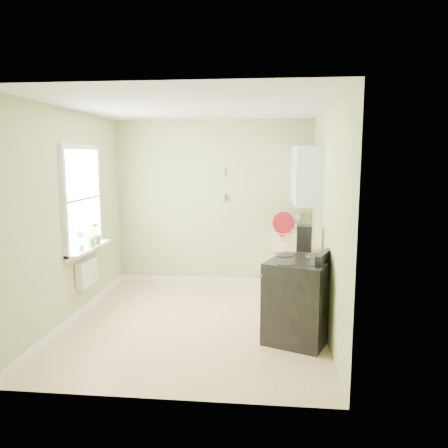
# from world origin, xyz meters

# --- Properties ---
(floor) EXTENTS (3.20, 3.60, 0.02)m
(floor) POSITION_xyz_m (0.00, 0.00, -0.01)
(floor) COLOR tan
(floor) RESTS_ON ground
(ceiling) EXTENTS (3.20, 3.60, 0.02)m
(ceiling) POSITION_xyz_m (0.00, 0.00, 2.71)
(ceiling) COLOR white
(ceiling) RESTS_ON wall_back
(wall_back) EXTENTS (3.20, 0.02, 2.70)m
(wall_back) POSITION_xyz_m (0.00, 1.81, 1.35)
(wall_back) COLOR #B3BC80
(wall_back) RESTS_ON floor
(wall_left) EXTENTS (0.02, 3.60, 2.70)m
(wall_left) POSITION_xyz_m (-1.61, 0.00, 1.35)
(wall_left) COLOR #B3BC80
(wall_left) RESTS_ON floor
(wall_right) EXTENTS (0.02, 3.60, 2.70)m
(wall_right) POSITION_xyz_m (1.61, 0.00, 1.35)
(wall_right) COLOR #B3BC80
(wall_right) RESTS_ON floor
(base_cabinets) EXTENTS (0.60, 1.60, 0.87)m
(base_cabinets) POSITION_xyz_m (1.30, 1.00, 0.43)
(base_cabinets) COLOR white
(base_cabinets) RESTS_ON floor
(countertop) EXTENTS (0.64, 1.60, 0.04)m
(countertop) POSITION_xyz_m (1.29, 1.00, 0.89)
(countertop) COLOR beige
(countertop) RESTS_ON base_cabinets
(upper_cabinets) EXTENTS (0.35, 1.40, 0.80)m
(upper_cabinets) POSITION_xyz_m (1.43, 1.10, 1.85)
(upper_cabinets) COLOR white
(upper_cabinets) RESTS_ON wall_right
(window) EXTENTS (0.06, 1.14, 1.44)m
(window) POSITION_xyz_m (-1.58, 0.30, 1.55)
(window) COLOR white
(window) RESTS_ON wall_left
(window_sill) EXTENTS (0.18, 1.14, 0.04)m
(window_sill) POSITION_xyz_m (-1.51, 0.30, 0.88)
(window_sill) COLOR white
(window_sill) RESTS_ON wall_left
(radiator) EXTENTS (0.12, 0.50, 0.35)m
(radiator) POSITION_xyz_m (-1.54, 0.25, 0.55)
(radiator) COLOR white
(radiator) RESTS_ON wall_left
(wall_utensils) EXTENTS (0.02, 0.14, 0.58)m
(wall_utensils) POSITION_xyz_m (0.20, 1.78, 1.56)
(wall_utensils) COLOR beige
(wall_utensils) RESTS_ON wall_back
(stove) EXTENTS (0.94, 0.96, 1.07)m
(stove) POSITION_xyz_m (1.28, -0.36, 0.48)
(stove) COLOR black
(stove) RESTS_ON floor
(stand_mixer) EXTENTS (0.23, 0.32, 0.36)m
(stand_mixer) POSITION_xyz_m (1.37, 1.74, 1.06)
(stand_mixer) COLOR #B2B2B7
(stand_mixer) RESTS_ON countertop
(kettle) EXTENTS (0.19, 0.11, 0.19)m
(kettle) POSITION_xyz_m (1.06, 1.72, 1.00)
(kettle) COLOR silver
(kettle) RESTS_ON countertop
(coffee_maker) EXTENTS (0.21, 0.23, 0.33)m
(coffee_maker) POSITION_xyz_m (1.36, 0.30, 1.07)
(coffee_maker) COLOR black
(coffee_maker) RESTS_ON countertop
(red_tray) EXTENTS (0.35, 0.16, 0.35)m
(red_tray) POSITION_xyz_m (1.14, 1.57, 1.08)
(red_tray) COLOR #A20C19
(red_tray) RESTS_ON countertop
(jar) EXTENTS (0.08, 0.08, 0.09)m
(jar) POSITION_xyz_m (1.10, 0.92, 0.95)
(jar) COLOR beige
(jar) RESTS_ON countertop
(plant_a) EXTENTS (0.18, 0.18, 0.29)m
(plant_a) POSITION_xyz_m (-1.50, 0.01, 1.04)
(plant_a) COLOR #457F28
(plant_a) RESTS_ON window_sill
(plant_b) EXTENTS (0.17, 0.18, 0.26)m
(plant_b) POSITION_xyz_m (-1.50, 0.33, 1.03)
(plant_b) COLOR #457F28
(plant_b) RESTS_ON window_sill
(plant_c) EXTENTS (0.24, 0.24, 0.31)m
(plant_c) POSITION_xyz_m (-1.50, 0.50, 1.05)
(plant_c) COLOR #457F28
(plant_c) RESTS_ON window_sill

